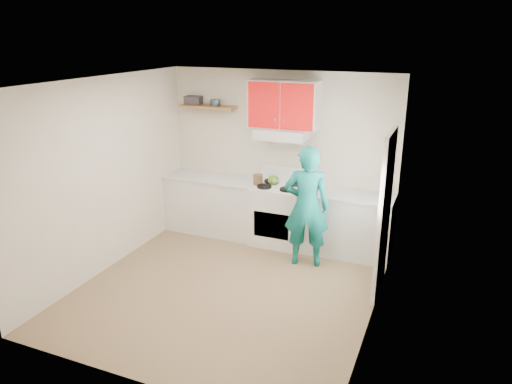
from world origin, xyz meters
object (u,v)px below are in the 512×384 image
at_px(stove, 279,214).
at_px(tin, 215,103).
at_px(kettle, 273,180).
at_px(person, 307,207).
at_px(crock, 258,180).

relative_size(stove, tin, 5.82).
bearing_deg(kettle, person, -15.63).
distance_m(stove, crock, 0.62).
height_order(stove, kettle, kettle).
bearing_deg(tin, crock, -14.32).
bearing_deg(kettle, stove, -0.74).
distance_m(tin, crock, 1.37).
xyz_separation_m(stove, crock, (-0.33, -0.04, 0.53)).
relative_size(stove, crock, 5.34).
distance_m(kettle, crock, 0.23).
relative_size(crock, person, 0.10).
bearing_deg(stove, tin, 171.71).
xyz_separation_m(crock, person, (0.93, -0.49, -0.13)).
height_order(stove, tin, tin).
bearing_deg(kettle, tin, -162.61).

